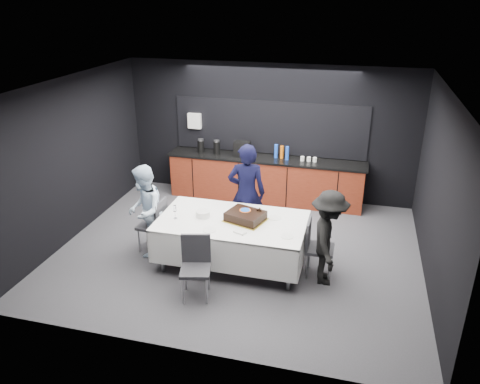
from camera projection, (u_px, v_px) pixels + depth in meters
name	position (u px, v px, depth m)	size (l,w,h in m)	color
ground	(239.00, 250.00, 8.00)	(6.00, 6.00, 0.00)	#47474C
room_shell	(238.00, 147.00, 7.27)	(6.04, 5.04, 2.82)	white
kitchenette	(265.00, 175.00, 9.76)	(4.10, 0.64, 2.05)	#631F0F
party_table	(232.00, 228.00, 7.39)	(2.32, 1.32, 0.78)	#99999E
cake_assembly	(245.00, 216.00, 7.30)	(0.70, 0.63, 0.18)	gold
plate_stack	(203.00, 214.00, 7.43)	(0.23, 0.23, 0.10)	white
loose_plate_near	(209.00, 230.00, 7.03)	(0.21, 0.21, 0.01)	white
loose_plate_right_a	(275.00, 218.00, 7.40)	(0.20, 0.20, 0.01)	white
loose_plate_right_b	(287.00, 236.00, 6.84)	(0.19, 0.19, 0.01)	white
loose_plate_far	(237.00, 212.00, 7.59)	(0.18, 0.18, 0.01)	white
fork_pile	(240.00, 232.00, 6.94)	(0.18, 0.11, 0.03)	white
champagne_flute	(175.00, 209.00, 7.33)	(0.06, 0.06, 0.22)	white
chair_left	(156.00, 222.00, 7.82)	(0.44, 0.44, 0.92)	#303035
chair_right	(315.00, 243.00, 7.15)	(0.42, 0.42, 0.92)	#303035
chair_near	(196.00, 262.00, 6.66)	(0.51, 0.51, 0.92)	#303035
person_center	(247.00, 193.00, 8.03)	(0.65, 0.42, 1.77)	black
person_left	(145.00, 211.00, 7.66)	(0.75, 0.58, 1.54)	silver
person_right	(328.00, 238.00, 6.88)	(0.96, 0.55, 1.48)	black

